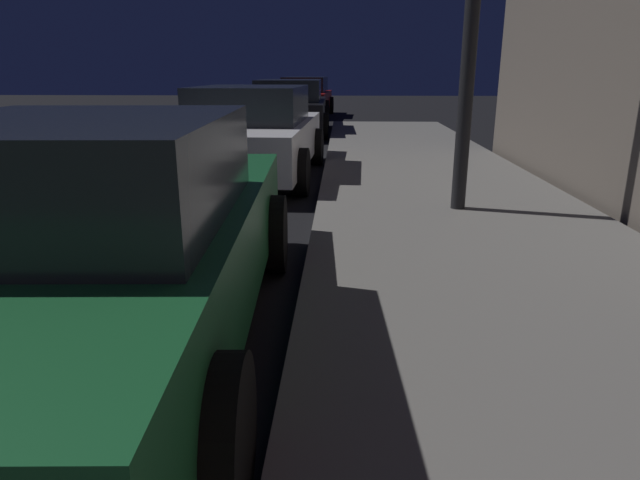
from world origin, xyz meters
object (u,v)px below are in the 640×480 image
Objects in this scene: car_green at (95,242)px; car_red at (305,97)px; car_white at (252,133)px; car_black at (290,107)px.

car_green is 18.51m from car_red.
car_white is 0.94× the size of car_black.
car_black is 6.14m from car_red.
car_green is at bearing -89.98° from car_white.
car_red is (-0.00, 6.14, 0.00)m from car_black.
car_black and car_red have the same top height.
car_white and car_black have the same top height.
car_green is 12.37m from car_black.
car_red is at bearing 90.00° from car_black.
car_black is at bearing 89.99° from car_white.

